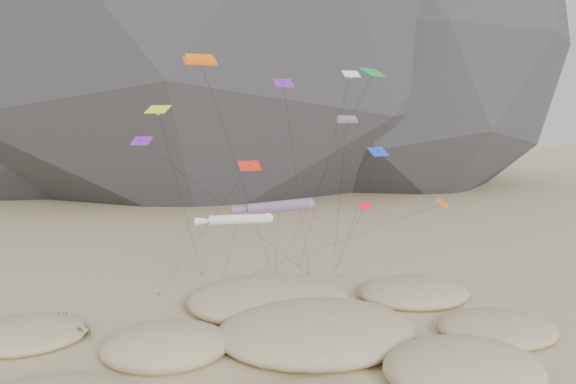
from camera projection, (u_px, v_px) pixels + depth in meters
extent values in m
plane|color=#CCB789|center=(313.00, 364.00, 44.30)|extent=(500.00, 500.00, 0.00)
ellipsoid|color=#2B2B30|center=(47.00, 20.00, 147.54)|extent=(136.20, 127.83, 116.00)
ellipsoid|color=black|center=(394.00, 47.00, 158.05)|extent=(130.55, 126.41, 100.00)
ellipsoid|color=#CCB789|center=(463.00, 369.00, 41.84)|extent=(12.29, 10.45, 3.42)
ellipsoid|color=#CCB789|center=(166.00, 346.00, 46.23)|extent=(10.62, 9.02, 3.04)
ellipsoid|color=#CCB789|center=(316.00, 330.00, 49.25)|extent=(17.67, 15.02, 3.45)
ellipsoid|color=#CCB789|center=(497.00, 328.00, 50.53)|extent=(10.90, 9.26, 2.07)
ellipsoid|color=#CCB789|center=(268.00, 299.00, 57.76)|extent=(16.68, 14.17, 3.32)
ellipsoid|color=#CCB789|center=(413.00, 292.00, 60.44)|extent=(12.08, 10.27, 2.39)
ellipsoid|color=#CCB789|center=(26.00, 334.00, 49.20)|extent=(10.79, 9.17, 2.08)
ellipsoid|color=black|center=(441.00, 357.00, 43.34)|extent=(3.00, 2.57, 0.90)
ellipsoid|color=black|center=(463.00, 384.00, 39.39)|extent=(2.45, 2.09, 0.73)
ellipsoid|color=black|center=(153.00, 343.00, 46.36)|extent=(2.79, 2.38, 0.84)
ellipsoid|color=black|center=(188.00, 330.00, 49.61)|extent=(1.97, 1.69, 0.59)
ellipsoid|color=black|center=(340.00, 333.00, 47.77)|extent=(3.59, 3.07, 1.08)
ellipsoid|color=black|center=(359.00, 318.00, 51.51)|extent=(2.72, 2.32, 0.81)
ellipsoid|color=black|center=(319.00, 343.00, 46.11)|extent=(2.74, 2.34, 0.82)
ellipsoid|color=black|center=(486.00, 325.00, 50.84)|extent=(2.49, 2.13, 0.75)
ellipsoid|color=black|center=(241.00, 291.00, 59.50)|extent=(3.49, 2.98, 1.05)
ellipsoid|color=black|center=(283.00, 300.00, 56.83)|extent=(2.85, 2.44, 0.86)
ellipsoid|color=black|center=(399.00, 293.00, 59.72)|extent=(2.37, 2.03, 0.71)
ellipsoid|color=black|center=(394.00, 294.00, 59.73)|extent=(2.44, 2.09, 0.73)
ellipsoid|color=black|center=(53.00, 323.00, 51.57)|extent=(2.37, 2.03, 0.71)
ellipsoid|color=black|center=(79.00, 334.00, 49.29)|extent=(1.71, 1.47, 0.51)
cylinder|color=#3F2D1E|center=(210.00, 288.00, 63.01)|extent=(0.08, 0.08, 0.30)
cylinder|color=#3F2D1E|center=(273.00, 282.00, 65.48)|extent=(0.08, 0.08, 0.30)
cylinder|color=#3F2D1E|center=(309.00, 274.00, 68.77)|extent=(0.08, 0.08, 0.30)
cylinder|color=#3F2D1E|center=(299.00, 266.00, 72.42)|extent=(0.08, 0.08, 0.30)
cylinder|color=#3F2D1E|center=(339.00, 276.00, 67.98)|extent=(0.08, 0.08, 0.30)
cylinder|color=#3F2D1E|center=(202.00, 274.00, 68.62)|extent=(0.08, 0.08, 0.30)
cylinder|color=#3F2D1E|center=(336.00, 267.00, 71.73)|extent=(0.08, 0.08, 0.30)
cylinder|color=#3F2D1E|center=(159.00, 293.00, 61.27)|extent=(0.08, 0.08, 0.30)
cylinder|color=#FE431A|center=(279.00, 206.00, 54.09)|extent=(6.09, 2.74, 1.70)
sphere|color=#FE431A|center=(310.00, 204.00, 53.93)|extent=(1.14, 1.14, 1.14)
cone|color=#FE431A|center=(245.00, 209.00, 54.27)|extent=(2.64, 1.63, 1.22)
cylinder|color=black|center=(277.00, 248.00, 59.95)|extent=(1.92, 10.17, 10.77)
cylinder|color=silver|center=(239.00, 219.00, 51.77)|extent=(5.49, 3.20, 1.28)
sphere|color=silver|center=(268.00, 218.00, 51.20)|extent=(0.94, 0.94, 0.94)
cone|color=silver|center=(207.00, 221.00, 52.39)|extent=(2.41, 1.70, 0.96)
cylinder|color=black|center=(229.00, 253.00, 59.30)|extent=(0.09, 14.23, 9.99)
cube|color=#E85E0C|center=(200.00, 61.00, 50.35)|extent=(3.08, 1.60, 0.85)
cube|color=#E85E0C|center=(200.00, 58.00, 50.32)|extent=(2.60, 1.28, 0.84)
cylinder|color=black|center=(242.00, 182.00, 61.56)|extent=(10.14, 17.31, 24.35)
cube|color=#FF411A|center=(347.00, 120.00, 58.02)|extent=(2.27, 1.24, 0.60)
cube|color=#FF411A|center=(347.00, 118.00, 57.99)|extent=(1.92, 1.00, 0.60)
cylinder|color=black|center=(339.00, 203.00, 63.92)|extent=(1.75, 9.12, 18.96)
cube|color=#6B1CA7|center=(284.00, 83.00, 52.27)|extent=(2.02, 1.23, 0.84)
cube|color=#6B1CA7|center=(284.00, 85.00, 52.29)|extent=(0.28, 0.33, 0.63)
cylinder|color=black|center=(298.00, 192.00, 60.53)|extent=(6.22, 12.42, 22.41)
cube|color=purple|center=(142.00, 141.00, 50.91)|extent=(2.09, 1.86, 0.80)
cube|color=purple|center=(142.00, 143.00, 50.93)|extent=(0.34, 0.35, 0.64)
cylinder|color=black|center=(238.00, 218.00, 59.85)|extent=(19.25, 11.36, 17.15)
cube|color=red|center=(249.00, 166.00, 47.22)|extent=(1.98, 1.16, 0.80)
cube|color=red|center=(249.00, 168.00, 47.24)|extent=(0.26, 0.30, 0.62)
cylinder|color=black|center=(198.00, 238.00, 54.25)|extent=(7.69, 14.34, 15.25)
cube|color=red|center=(365.00, 205.00, 52.97)|extent=(2.01, 1.79, 0.60)
cube|color=red|center=(365.00, 207.00, 52.99)|extent=(0.26, 0.25, 0.62)
cylinder|color=black|center=(348.00, 241.00, 62.36)|extent=(3.18, 17.17, 11.02)
cube|color=#169437|center=(373.00, 72.00, 52.99)|extent=(3.10, 2.80, 0.89)
cube|color=#169437|center=(373.00, 74.00, 53.01)|extent=(0.39, 0.36, 0.95)
cylinder|color=black|center=(318.00, 189.00, 59.24)|extent=(7.36, 11.45, 23.46)
cube|color=#F3600C|center=(442.00, 203.00, 56.81)|extent=(2.26, 2.50, 0.88)
cube|color=#F3600C|center=(442.00, 205.00, 56.83)|extent=(0.38, 0.38, 0.77)
cylinder|color=black|center=(320.00, 249.00, 59.92)|extent=(22.55, 10.54, 10.58)
cube|color=#163EBE|center=(378.00, 152.00, 53.08)|extent=(2.32, 1.82, 0.82)
cube|color=#163EBE|center=(378.00, 153.00, 53.10)|extent=(0.33, 0.34, 0.70)
cylinder|color=black|center=(354.00, 218.00, 62.41)|extent=(1.75, 16.68, 16.03)
cube|color=#E2FF1A|center=(158.00, 109.00, 47.63)|extent=(2.30, 2.13, 0.71)
cube|color=#E2FF1A|center=(158.00, 111.00, 47.65)|extent=(0.31, 0.30, 0.71)
cylinder|color=black|center=(184.00, 207.00, 58.14)|extent=(4.96, 17.75, 19.97)
cube|color=silver|center=(351.00, 74.00, 56.10)|extent=(1.85, 1.09, 0.71)
cube|color=silver|center=(351.00, 75.00, 56.12)|extent=(0.24, 0.25, 0.59)
cylinder|color=black|center=(322.00, 182.00, 64.27)|extent=(1.60, 13.99, 23.53)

